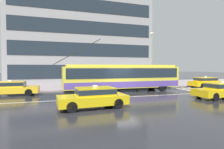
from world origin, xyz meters
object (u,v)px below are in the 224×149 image
taxi_oncoming_far (222,90)px  pedestrian_walking_past (117,74)px  taxi_ahead_of_bus (206,82)px  pedestrian_at_shelter (139,73)px  pedestrian_approaching_curb (137,79)px  bus_shelter (102,71)px  taxi_oncoming_near (93,96)px  trolleybus (122,77)px  taxi_queued_behind_bus (11,88)px  street_lamp (152,55)px

taxi_oncoming_far → pedestrian_walking_past: bearing=123.9°
taxi_ahead_of_bus → pedestrian_at_shelter: bearing=155.8°
pedestrian_at_shelter → pedestrian_approaching_curb: (-1.06, -1.59, -0.62)m
bus_shelter → pedestrian_at_shelter: bus_shelter is taller
taxi_oncoming_near → taxi_ahead_of_bus: same height
trolleybus → pedestrian_at_shelter: 5.28m
taxi_queued_behind_bus → taxi_ahead_of_bus: size_ratio=1.03×
taxi_queued_behind_bus → pedestrian_approaching_curb: (13.31, 1.91, 0.44)m
bus_shelter → street_lamp: bearing=-16.9°
trolleybus → taxi_queued_behind_bus: (-10.60, 0.18, -0.85)m
taxi_ahead_of_bus → pedestrian_approaching_curb: 8.94m
taxi_oncoming_far → trolleybus: bearing=132.3°
taxi_queued_behind_bus → pedestrian_at_shelter: bearing=13.7°
taxi_ahead_of_bus → street_lamp: street_lamp is taller
pedestrian_approaching_curb → street_lamp: 3.56m
bus_shelter → taxi_ahead_of_bus: bearing=-15.8°
taxi_ahead_of_bus → pedestrian_approaching_curb: (-8.73, 1.86, 0.44)m
bus_shelter → pedestrian_at_shelter: bearing=-1.6°
pedestrian_walking_past → street_lamp: (4.53, -0.11, 2.39)m
taxi_ahead_of_bus → bus_shelter: 13.21m
pedestrian_approaching_curb → street_lamp: size_ratio=0.25×
trolleybus → taxi_oncoming_far: size_ratio=2.96×
taxi_ahead_of_bus → pedestrian_approaching_curb: bearing=168.0°
trolleybus → taxi_queued_behind_bus: bearing=179.0°
pedestrian_at_shelter → bus_shelter: bearing=178.4°
pedestrian_at_shelter → pedestrian_walking_past: size_ratio=1.02×
taxi_oncoming_near → taxi_oncoming_far: bearing=1.6°
taxi_oncoming_far → pedestrian_walking_past: (-5.94, 8.83, 1.01)m
trolleybus → pedestrian_approaching_curb: (2.72, 2.09, -0.41)m
trolleybus → taxi_oncoming_far: (6.10, -6.69, -0.85)m
trolleybus → taxi_oncoming_near: 8.40m
pedestrian_approaching_curb → pedestrian_at_shelter: bearing=56.2°
taxi_oncoming_far → pedestrian_at_shelter: (-2.32, 10.37, 1.06)m
taxi_queued_behind_bus → pedestrian_approaching_curb: pedestrian_approaching_curb is taller
street_lamp → pedestrian_approaching_curb: bearing=178.2°
pedestrian_walking_past → bus_shelter: bearing=128.8°
taxi_oncoming_near → pedestrian_approaching_curb: 11.66m
street_lamp → taxi_oncoming_near: bearing=-135.8°
pedestrian_walking_past → taxi_queued_behind_bus: bearing=-169.7°
taxi_ahead_of_bus → pedestrian_at_shelter: pedestrian_at_shelter is taller
taxi_oncoming_near → pedestrian_at_shelter: pedestrian_at_shelter is taller
taxi_queued_behind_bus → street_lamp: street_lamp is taller
trolleybus → pedestrian_walking_past: size_ratio=6.64×
taxi_oncoming_near → bus_shelter: bus_shelter is taller
taxi_oncoming_far → pedestrian_walking_past: pedestrian_walking_past is taller
bus_shelter → pedestrian_approaching_curb: 4.38m
taxi_queued_behind_bus → pedestrian_approaching_curb: bearing=8.1°
taxi_oncoming_far → pedestrian_approaching_curb: size_ratio=2.63×
pedestrian_at_shelter → street_lamp: street_lamp is taller
taxi_queued_behind_bus → bus_shelter: 10.18m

